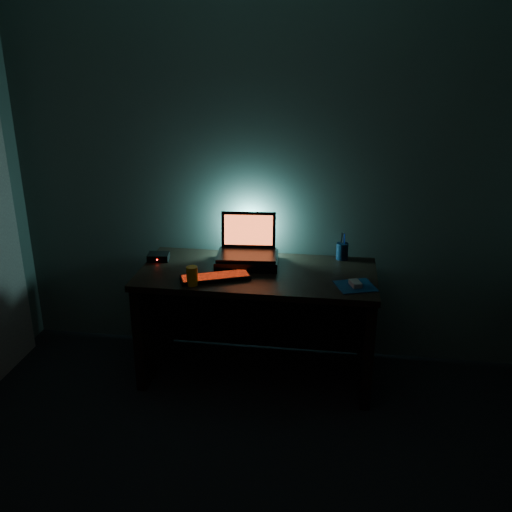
{
  "coord_description": "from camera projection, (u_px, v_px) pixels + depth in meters",
  "views": [
    {
      "loc": [
        0.48,
        -1.7,
        2.11
      ],
      "look_at": [
        -0.0,
        1.57,
        0.87
      ],
      "focal_mm": 40.0,
      "sensor_mm": 36.0,
      "label": 1
    }
  ],
  "objects": [
    {
      "name": "keyboard",
      "position": [
        215.0,
        277.0,
        3.49
      ],
      "size": [
        0.44,
        0.29,
        0.03
      ],
      "rotation": [
        0.0,
        0.0,
        0.4
      ],
      "color": "black",
      "rests_on": "desk"
    },
    {
      "name": "router",
      "position": [
        159.0,
        257.0,
        3.79
      ],
      "size": [
        0.15,
        0.13,
        0.05
      ],
      "rotation": [
        0.0,
        0.0,
        0.14
      ],
      "color": "black",
      "rests_on": "desk"
    },
    {
      "name": "laptop",
      "position": [
        248.0,
        245.0,
        3.73
      ],
      "size": [
        0.4,
        0.31,
        0.26
      ],
      "rotation": [
        0.0,
        0.0,
        0.08
      ],
      "color": "black",
      "rests_on": "riser"
    },
    {
      "name": "riser",
      "position": [
        247.0,
        260.0,
        3.71
      ],
      "size": [
        0.42,
        0.33,
        0.06
      ],
      "primitive_type": "cube",
      "rotation": [
        0.0,
        0.0,
        0.08
      ],
      "color": "black",
      "rests_on": "desk"
    },
    {
      "name": "pen_cup",
      "position": [
        342.0,
        251.0,
        3.8
      ],
      "size": [
        0.09,
        0.09,
        0.11
      ],
      "primitive_type": "cylinder",
      "rotation": [
        0.0,
        0.0,
        0.24
      ],
      "color": "black",
      "rests_on": "desk"
    },
    {
      "name": "mousepad",
      "position": [
        355.0,
        286.0,
        3.39
      ],
      "size": [
        0.27,
        0.26,
        0.0
      ],
      "primitive_type": "cube",
      "rotation": [
        0.0,
        0.0,
        0.34
      ],
      "color": "#0B2950",
      "rests_on": "desk"
    },
    {
      "name": "juice_glass",
      "position": [
        192.0,
        276.0,
        3.39
      ],
      "size": [
        0.07,
        0.07,
        0.12
      ],
      "primitive_type": "cylinder",
      "rotation": [
        0.0,
        0.0,
        0.02
      ],
      "color": "orange",
      "rests_on": "desk"
    },
    {
      "name": "room",
      "position": [
        190.0,
        313.0,
        1.94
      ],
      "size": [
        3.5,
        4.0,
        2.5
      ],
      "color": "black",
      "rests_on": "ground"
    },
    {
      "name": "desk",
      "position": [
        258.0,
        304.0,
        3.75
      ],
      "size": [
        1.5,
        0.7,
        0.75
      ],
      "color": "black",
      "rests_on": "ground"
    },
    {
      "name": "mouse",
      "position": [
        355.0,
        284.0,
        3.39
      ],
      "size": [
        0.08,
        0.1,
        0.03
      ],
      "primitive_type": "cube",
      "rotation": [
        0.0,
        0.0,
        0.34
      ],
      "color": "gray",
      "rests_on": "mousepad"
    }
  ]
}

